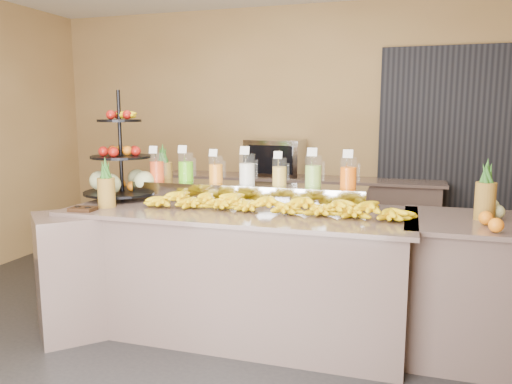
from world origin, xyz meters
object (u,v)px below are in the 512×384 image
at_px(condiment_caddy, 83,209).
at_px(fruit_stand, 126,171).
at_px(pitcher_tray, 247,193).
at_px(oven_warmer, 276,158).
at_px(banana_heap, 271,201).

bearing_deg(condiment_caddy, fruit_stand, 88.81).
xyz_separation_m(pitcher_tray, oven_warmer, (-0.22, 1.67, 0.13)).
bearing_deg(condiment_caddy, oven_warmer, 70.87).
bearing_deg(condiment_caddy, pitcher_tray, 32.93).
xyz_separation_m(pitcher_tray, fruit_stand, (-1.01, -0.10, 0.15)).
distance_m(banana_heap, fruit_stand, 1.31).
bearing_deg(pitcher_tray, fruit_stand, -174.53).
height_order(condiment_caddy, oven_warmer, oven_warmer).
relative_size(banana_heap, condiment_caddy, 11.22).
relative_size(fruit_stand, oven_warmer, 1.44).
bearing_deg(pitcher_tray, condiment_caddy, -147.07).
relative_size(pitcher_tray, condiment_caddy, 10.67).
bearing_deg(banana_heap, fruit_stand, 171.08).
xyz_separation_m(banana_heap, fruit_stand, (-1.29, 0.20, 0.15)).
bearing_deg(oven_warmer, pitcher_tray, -80.95).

